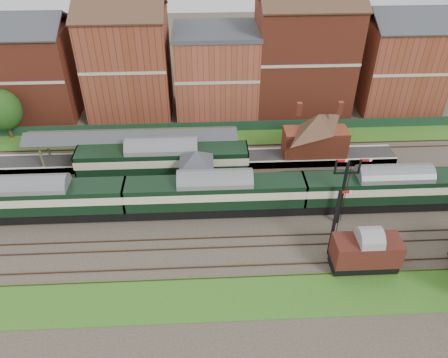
{
  "coord_description": "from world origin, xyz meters",
  "views": [
    {
      "loc": [
        -1.92,
        -37.27,
        31.57
      ],
      "look_at": [
        0.03,
        2.0,
        3.0
      ],
      "focal_mm": 35.0,
      "sensor_mm": 36.0,
      "label": 1
    }
  ],
  "objects_px": {
    "signal_box": "(197,172)",
    "platform_railcar": "(163,161)",
    "semaphore_bracket": "(344,189)",
    "goods_van_a": "(366,252)",
    "dmu_train": "(215,193)"
  },
  "relations": [
    {
      "from": "dmu_train",
      "to": "goods_van_a",
      "type": "distance_m",
      "value": 16.49
    },
    {
      "from": "dmu_train",
      "to": "goods_van_a",
      "type": "relative_size",
      "value": 9.36
    },
    {
      "from": "goods_van_a",
      "to": "semaphore_bracket",
      "type": "bearing_deg",
      "value": 96.4
    },
    {
      "from": "signal_box",
      "to": "platform_railcar",
      "type": "xyz_separation_m",
      "value": [
        -4.07,
        3.25,
        -0.47
      ]
    },
    {
      "from": "semaphore_bracket",
      "to": "platform_railcar",
      "type": "height_order",
      "value": "semaphore_bracket"
    },
    {
      "from": "semaphore_bracket",
      "to": "goods_van_a",
      "type": "height_order",
      "value": "semaphore_bracket"
    },
    {
      "from": "dmu_train",
      "to": "platform_railcar",
      "type": "bearing_deg",
      "value": 132.85
    },
    {
      "from": "semaphore_bracket",
      "to": "platform_railcar",
      "type": "distance_m",
      "value": 21.21
    },
    {
      "from": "signal_box",
      "to": "platform_railcar",
      "type": "distance_m",
      "value": 5.23
    },
    {
      "from": "dmu_train",
      "to": "semaphore_bracket",
      "type": "bearing_deg",
      "value": -10.82
    },
    {
      "from": "signal_box",
      "to": "goods_van_a",
      "type": "height_order",
      "value": "signal_box"
    },
    {
      "from": "platform_railcar",
      "to": "signal_box",
      "type": "bearing_deg",
      "value": -38.63
    },
    {
      "from": "goods_van_a",
      "to": "signal_box",
      "type": "bearing_deg",
      "value": 142.16
    },
    {
      "from": "platform_railcar",
      "to": "goods_van_a",
      "type": "bearing_deg",
      "value": -38.01
    },
    {
      "from": "dmu_train",
      "to": "goods_van_a",
      "type": "xyz_separation_m",
      "value": [
        13.81,
        -9.0,
        -0.46
      ]
    }
  ]
}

